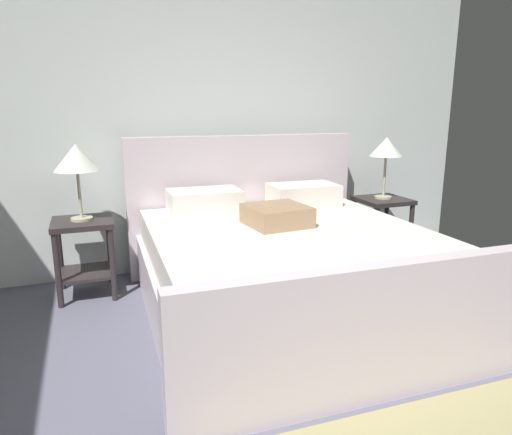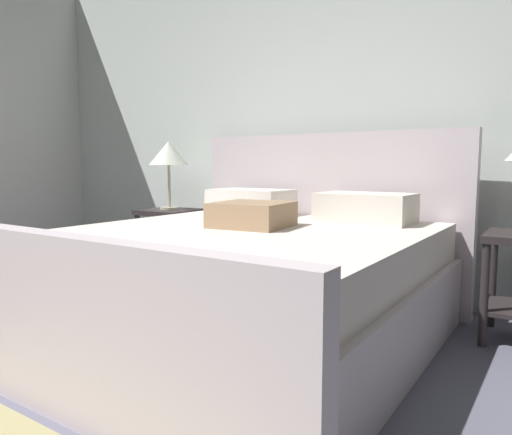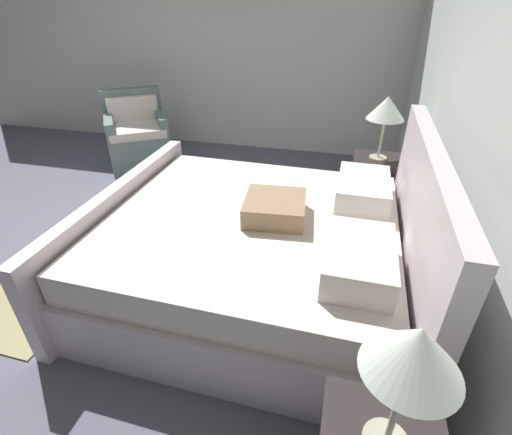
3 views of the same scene
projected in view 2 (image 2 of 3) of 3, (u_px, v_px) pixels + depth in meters
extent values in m
cube|color=silver|center=(304.00, 110.00, 3.75)|extent=(5.40, 0.12, 2.80)
cube|color=silver|center=(242.00, 305.00, 2.63)|extent=(1.94, 2.02, 0.40)
cube|color=silver|center=(325.00, 217.00, 3.45)|extent=(2.01, 0.14, 1.20)
cube|color=silver|center=(79.00, 332.00, 1.75)|extent=(2.01, 0.14, 0.72)
cube|color=silver|center=(242.00, 250.00, 2.60)|extent=(1.85, 1.96, 0.22)
cube|color=silver|center=(251.00, 202.00, 3.40)|extent=(0.57, 0.37, 0.18)
cube|color=silver|center=(365.00, 208.00, 2.93)|extent=(0.57, 0.37, 0.18)
cube|color=#A2805E|center=(252.00, 214.00, 2.72)|extent=(0.44, 0.44, 0.14)
cylinder|color=#2C2526|center=(484.00, 295.00, 2.54)|extent=(0.04, 0.04, 0.56)
cylinder|color=#2C2526|center=(493.00, 281.00, 2.86)|extent=(0.04, 0.04, 0.56)
cube|color=#2C2526|center=(170.00, 212.00, 4.03)|extent=(0.44, 0.44, 0.04)
cube|color=#2C2526|center=(171.00, 258.00, 4.07)|extent=(0.40, 0.40, 0.02)
cylinder|color=#2C2526|center=(138.00, 248.00, 4.00)|extent=(0.04, 0.04, 0.56)
cylinder|color=#2C2526|center=(172.00, 252.00, 3.80)|extent=(0.04, 0.04, 0.56)
cylinder|color=#2C2526|center=(169.00, 242.00, 4.32)|extent=(0.04, 0.04, 0.56)
cylinder|color=#2C2526|center=(202.00, 246.00, 4.12)|extent=(0.04, 0.04, 0.56)
cylinder|color=#B7B293|center=(170.00, 208.00, 4.02)|extent=(0.16, 0.16, 0.02)
cylinder|color=#B7B293|center=(169.00, 186.00, 4.00)|extent=(0.02, 0.02, 0.35)
cone|color=white|center=(169.00, 153.00, 3.97)|extent=(0.33, 0.33, 0.20)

